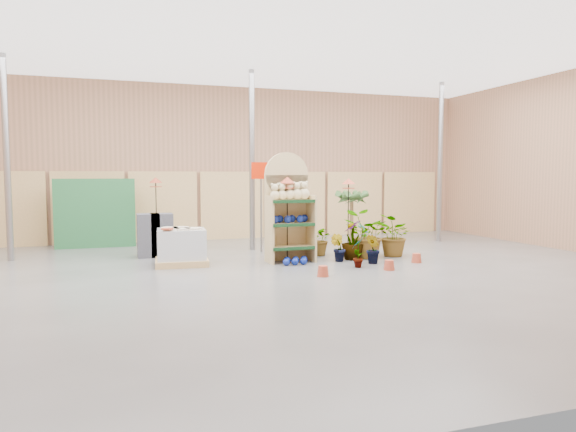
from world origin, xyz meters
name	(u,v)px	position (x,y,z in m)	size (l,w,h in m)	color
room	(283,159)	(0.00, 0.91, 2.21)	(15.20, 12.10, 4.70)	#545454
display_shelf	(288,211)	(0.33, 1.60, 1.09)	(1.02, 0.66, 2.39)	tan
teddy_bears	(291,192)	(0.37, 1.49, 1.51)	(0.89, 0.24, 0.39)	beige
gazing_balls_shelf	(290,219)	(0.33, 1.46, 0.94)	(0.88, 0.30, 0.17)	navy
gazing_balls_floor	(295,261)	(0.34, 1.11, 0.07)	(0.63, 0.39, 0.15)	navy
pallet_stack	(182,247)	(-1.97, 1.76, 0.38)	(1.14, 0.97, 0.80)	tan
charcoal_planters	(155,235)	(-2.42, 3.11, 0.50)	(0.80, 0.50, 1.00)	#33343A
trellis_stock	(95,213)	(-3.80, 5.20, 0.90)	(2.00, 0.30, 1.80)	#246435
offer_sign	(261,188)	(0.10, 2.98, 1.57)	(0.50, 0.08, 2.20)	gray
bird_table_front	(287,183)	(0.30, 1.54, 1.72)	(0.34, 0.34, 1.85)	black
bird_table_right	(349,184)	(2.10, 2.28, 1.68)	(0.34, 0.34, 1.81)	black
bird_table_back	(156,183)	(-2.31, 4.33, 1.70)	(0.34, 0.34, 1.84)	black
palm	(352,196)	(2.60, 3.17, 1.34)	(0.70, 0.70, 1.59)	brown
potted_plant_1	(338,248)	(1.35, 1.19, 0.30)	(0.33, 0.27, 0.60)	#335826
potted_plant_2	(366,235)	(2.11, 1.36, 0.54)	(0.98, 0.85, 1.09)	#335826
potted_plant_3	(353,240)	(1.76, 1.30, 0.44)	(0.50, 0.50, 0.89)	#335826
potted_plant_4	(362,238)	(2.31, 1.93, 0.40)	(0.42, 0.28, 0.80)	#335826
potted_plant_5	(311,242)	(1.00, 1.93, 0.34)	(0.37, 0.30, 0.68)	#335826
potted_plant_6	(317,239)	(1.22, 2.09, 0.39)	(0.71, 0.62, 0.79)	#335826
potted_plant_8	(358,252)	(1.44, 0.37, 0.32)	(0.34, 0.23, 0.64)	#335826
potted_plant_9	(373,249)	(1.94, 0.64, 0.32)	(0.35, 0.28, 0.64)	#335826
potted_plant_10	(395,235)	(2.89, 1.40, 0.50)	(0.89, 0.77, 0.99)	#335826
potted_plant_11	(285,242)	(0.49, 2.30, 0.32)	(0.36, 0.36, 0.64)	#335826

